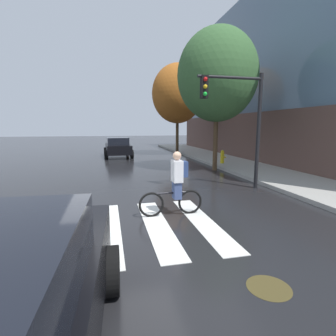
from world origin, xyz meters
name	(u,v)px	position (x,y,z in m)	size (l,w,h in m)	color
ground_plane	(129,228)	(0.00, 0.00, 0.00)	(120.00, 120.00, 0.00)	black
crosswalk_stripes	(108,229)	(-0.46, 0.00, 0.01)	(5.06, 3.61, 0.01)	silver
manhole_cover	(269,287)	(1.82, -2.71, 0.00)	(0.64, 0.64, 0.01)	#473D1E
sedan_mid	(118,147)	(0.31, 14.44, 0.77)	(2.15, 4.38, 1.49)	black
cyclist	(176,184)	(1.29, 0.61, 0.84)	(1.71, 0.36, 1.69)	black
traffic_light_near	(239,111)	(4.20, 2.85, 2.86)	(2.47, 0.28, 4.20)	black
fire_hydrant	(222,157)	(6.21, 8.38, 0.53)	(0.33, 0.22, 0.78)	gold
street_tree_near	(217,75)	(5.13, 6.99, 4.88)	(4.06, 4.06, 7.22)	#4C3823
street_tree_mid	(177,94)	(5.15, 14.84, 4.91)	(4.09, 4.09, 7.27)	#4C3823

